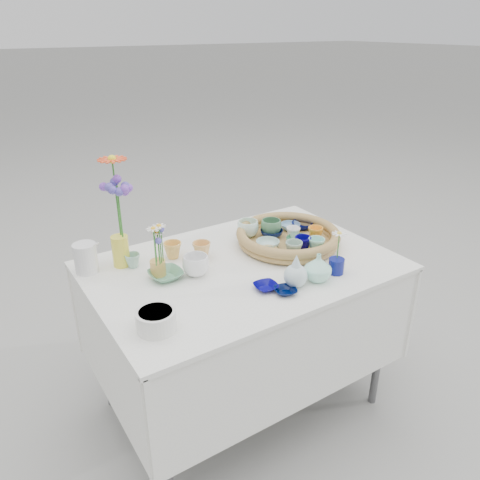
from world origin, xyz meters
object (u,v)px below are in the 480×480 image
wicker_tray (288,237)px  tall_vase_yellow (121,251)px  bud_vase_seafoam (318,267)px  display_table (242,402)px

wicker_tray → tall_vase_yellow: (-0.71, 0.22, 0.03)m
bud_vase_seafoam → tall_vase_yellow: (-0.61, 0.54, 0.01)m
display_table → bud_vase_seafoam: bearing=-57.2°
bud_vase_seafoam → tall_vase_yellow: bearing=138.3°
bud_vase_seafoam → tall_vase_yellow: 0.81m
display_table → tall_vase_yellow: (-0.43, 0.27, 0.83)m
wicker_tray → tall_vase_yellow: tall_vase_yellow is taller
display_table → tall_vase_yellow: tall_vase_yellow is taller
bud_vase_seafoam → tall_vase_yellow: tall_vase_yellow is taller
tall_vase_yellow → bud_vase_seafoam: bearing=-41.7°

